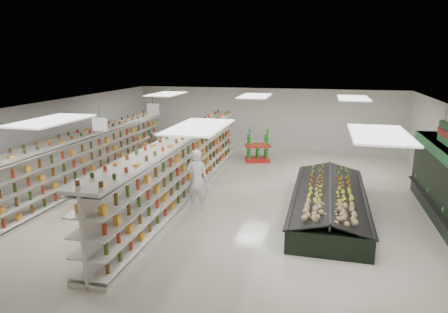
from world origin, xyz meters
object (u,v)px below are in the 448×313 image
(gondola_center, at_px, (184,167))
(shopper_main, at_px, (197,180))
(produce_island, at_px, (329,200))
(soda_endcap, at_px, (258,147))
(shopper_background, at_px, (155,150))
(gondola_left, at_px, (86,162))

(gondola_center, relative_size, shopper_main, 6.32)
(produce_island, height_order, shopper_main, shopper_main)
(gondola_center, distance_m, soda_endcap, 5.54)
(produce_island, relative_size, shopper_background, 3.89)
(shopper_background, bearing_deg, gondola_center, -123.13)
(gondola_left, height_order, soda_endcap, gondola_left)
(soda_endcap, bearing_deg, produce_island, -61.41)
(gondola_left, height_order, shopper_background, gondola_left)
(gondola_center, xyz_separation_m, shopper_background, (-2.39, 3.02, -0.20))
(gondola_left, relative_size, produce_island, 1.90)
(gondola_center, distance_m, produce_island, 5.04)
(shopper_main, bearing_deg, soda_endcap, -92.87)
(produce_island, bearing_deg, gondola_center, 173.11)
(shopper_main, bearing_deg, produce_island, -165.87)
(soda_endcap, distance_m, shopper_background, 4.74)
(gondola_left, bearing_deg, shopper_background, 64.39)
(soda_endcap, height_order, shopper_main, shopper_main)
(shopper_main, bearing_deg, shopper_background, -47.31)
(soda_endcap, xyz_separation_m, shopper_background, (-4.19, -2.22, 0.09))
(gondola_left, bearing_deg, gondola_center, 0.28)
(produce_island, distance_m, soda_endcap, 6.65)
(soda_endcap, bearing_deg, gondola_left, -137.66)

